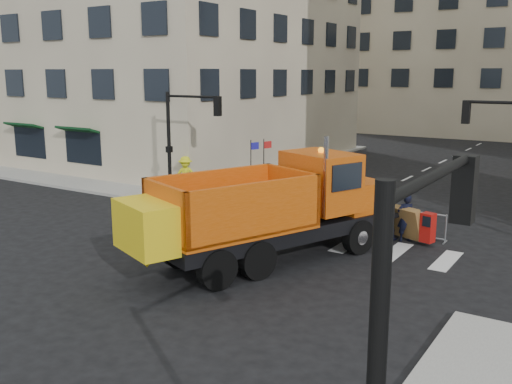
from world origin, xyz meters
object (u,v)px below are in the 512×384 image
Objects in this scene: cop_b at (389,217)px; newspaper_box at (428,228)px; cop_c at (341,212)px; plow_truck at (266,207)px; worker at (186,175)px; cop_a at (405,218)px.

cop_b is 1.53× the size of newspaper_box.
cop_c reaches higher than cop_b.
cop_b is (2.53, 4.90, -1.06)m from plow_truck.
worker is (-8.92, 6.56, -0.77)m from plow_truck.
newspaper_box is at bearing -18.87° from plow_truck.
cop_c is at bearing 10.87° from plow_truck.
cop_a is 0.65m from cop_b.
cop_c is at bearing 19.32° from cop_b.
cop_a is 0.94× the size of worker.
newspaper_box is (4.08, 4.76, -1.20)m from plow_truck.
plow_truck is 10.29× the size of newspaper_box.
cop_a reaches higher than newspaper_box.
plow_truck is 6.75× the size of cop_b.
plow_truck is 5.62m from cop_b.
worker reaches higher than cop_b.
newspaper_box is (3.26, 0.50, -0.27)m from cop_c.
cop_b is 1.56m from newspaper_box.
newspaper_box is (1.55, -0.14, -0.14)m from cop_b.
cop_c is (-2.36, -0.64, 0.05)m from cop_a.
plow_truck reaches higher than cop_a.
cop_b is 0.86× the size of worker.
newspaper_box is at bearing 128.05° from cop_a.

